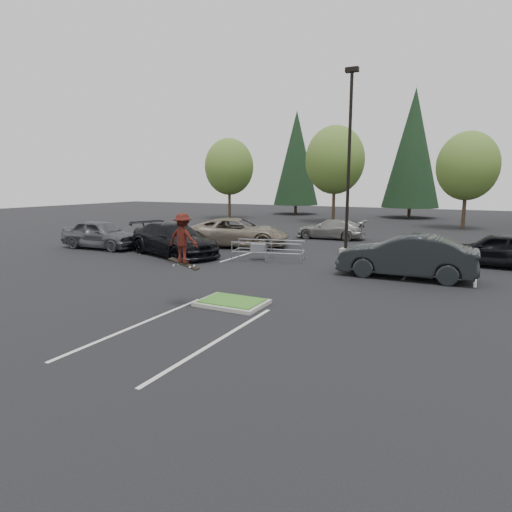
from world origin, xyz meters
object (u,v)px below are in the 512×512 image
at_px(car_l_black, 172,239).
at_px(car_r_charc, 406,256).
at_px(decid_b, 335,162).
at_px(car_l_tan, 236,232).
at_px(cart_corral, 261,248).
at_px(conif_b, 413,149).
at_px(car_far_silver, 331,229).
at_px(skateboarder, 183,238).
at_px(car_r_black, 496,250).
at_px(decid_c, 467,168).
at_px(conif_a, 296,158).
at_px(decid_a, 229,169).
at_px(light_pole, 348,173).
at_px(car_l_grey, 101,234).

distance_m(car_l_black, car_r_charc, 12.50).
relative_size(decid_b, car_l_tan, 1.48).
bearing_deg(car_l_tan, cart_corral, -152.60).
distance_m(conif_b, car_far_silver, 23.72).
bearing_deg(car_l_tan, car_far_silver, -50.45).
xyz_separation_m(skateboarder, car_r_black, (9.20, 12.50, -1.45)).
bearing_deg(car_far_silver, decid_b, -166.54).
xyz_separation_m(decid_b, decid_c, (12.00, -0.70, -0.79)).
height_order(decid_c, car_far_silver, decid_c).
height_order(decid_c, car_l_black, decid_c).
bearing_deg(conif_a, decid_a, -111.91).
relative_size(conif_a, cart_corral, 3.36).
xyz_separation_m(decid_a, car_r_charc, (22.51, -23.03, -4.65)).
bearing_deg(conif_b, decid_b, -121.09).
distance_m(decid_b, conif_b, 11.78).
bearing_deg(car_far_silver, cart_corral, -6.45).
relative_size(light_pole, car_far_silver, 2.06).
xyz_separation_m(conif_a, car_l_grey, (0.50, -33.00, -6.21)).
xyz_separation_m(car_l_black, car_far_silver, (5.70, 11.00, -0.19)).
distance_m(conif_a, conif_b, 14.03).
distance_m(skateboarder, car_l_black, 10.59).
distance_m(conif_b, car_r_charc, 34.50).
bearing_deg(skateboarder, light_pole, -99.15).
bearing_deg(car_l_grey, skateboarder, -125.45).
bearing_deg(car_l_grey, decid_a, 8.67).
xyz_separation_m(decid_c, car_far_silver, (-8.29, -11.83, -4.54)).
bearing_deg(conif_b, car_r_charc, -82.35).
height_order(light_pole, car_l_black, light_pole).
distance_m(light_pole, conif_b, 28.69).
bearing_deg(car_l_black, skateboarder, -120.26).
distance_m(decid_a, car_far_silver, 20.38).
bearing_deg(decid_c, car_far_silver, -125.02).
bearing_deg(decid_a, light_pole, -44.25).
bearing_deg(cart_corral, car_r_black, 4.77).
xyz_separation_m(light_pole, car_l_black, (-8.50, -5.00, -3.65)).
bearing_deg(skateboarder, cart_corral, -80.86).
xyz_separation_m(conif_a, car_r_charc, (18.50, -33.00, -6.17)).
bearing_deg(cart_corral, car_far_silver, 73.09).
distance_m(conif_a, cart_corral, 34.57).
xyz_separation_m(light_pole, cart_corral, (-3.40, -4.10, -3.90)).
bearing_deg(decid_c, conif_a, 153.04).
bearing_deg(decid_b, conif_a, 130.17).
distance_m(conif_b, cart_corral, 33.51).
height_order(decid_c, skateboarder, decid_c).
height_order(cart_corral, car_r_black, car_r_black).
xyz_separation_m(cart_corral, skateboarder, (1.70, -8.90, 1.62)).
bearing_deg(car_far_silver, car_l_grey, -48.54).
relative_size(decid_a, skateboarder, 4.97).
relative_size(skateboarder, car_far_silver, 0.36).
distance_m(decid_c, skateboarder, 31.80).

